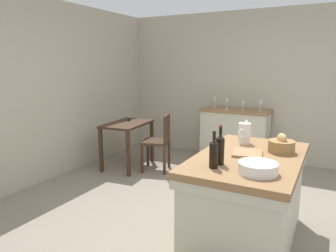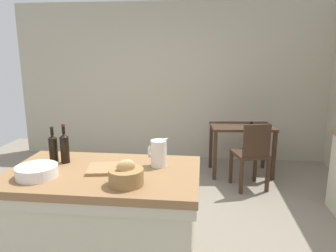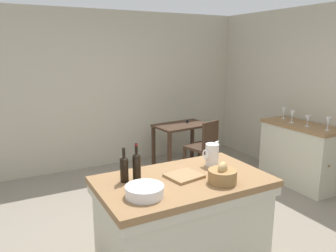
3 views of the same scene
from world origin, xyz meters
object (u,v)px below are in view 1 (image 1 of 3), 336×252
at_px(wooden_chair, 159,140).
at_px(wash_bowl, 258,168).
at_px(wine_glass_left, 243,104).
at_px(wine_glass_right, 215,101).
at_px(wine_bottle_dark, 220,149).
at_px(writing_desk, 127,130).
at_px(pitcher, 244,133).
at_px(island_table, 247,196).
at_px(cutting_board, 248,153).
at_px(bread_basket, 281,145).
at_px(wine_bottle_amber, 214,153).
at_px(side_cabinet, 235,135).
at_px(wine_glass_far_left, 261,104).
at_px(wine_glass_middle, 227,102).

bearing_deg(wooden_chair, wash_bowl, -134.02).
distance_m(wine_glass_left, wine_glass_right, 0.55).
height_order(wash_bowl, wine_bottle_dark, wine_bottle_dark).
relative_size(writing_desk, pitcher, 3.66).
xyz_separation_m(island_table, cutting_board, (0.02, 0.02, 0.41)).
distance_m(writing_desk, bread_basket, 2.80).
relative_size(cutting_board, wine_bottle_amber, 0.96).
distance_m(bread_basket, wine_bottle_amber, 0.84).
xyz_separation_m(island_table, wash_bowl, (-0.45, -0.17, 0.44)).
relative_size(side_cabinet, wine_bottle_dark, 3.56).
bearing_deg(wooden_chair, bread_basket, -120.42).
xyz_separation_m(writing_desk, wine_glass_far_left, (1.15, -1.89, 0.42)).
relative_size(cutting_board, wine_glass_middle, 1.61).
height_order(island_table, cutting_board, cutting_board).
distance_m(writing_desk, wine_glass_middle, 1.77).
xyz_separation_m(island_table, wine_glass_left, (2.44, 0.72, 0.56)).
bearing_deg(wash_bowl, wine_glass_right, 25.46).
xyz_separation_m(wooden_chair, wine_glass_left, (1.02, -1.04, 0.53)).
bearing_deg(pitcher, wash_bowl, -159.04).
bearing_deg(wine_glass_far_left, writing_desk, 121.25).
height_order(pitcher, wine_bottle_amber, wine_bottle_amber).
xyz_separation_m(cutting_board, wine_glass_far_left, (2.47, 0.41, 0.17)).
height_order(bread_basket, wine_glass_middle, wine_glass_middle).
bearing_deg(wine_glass_middle, cutting_board, -158.10).
bearing_deg(wine_glass_right, side_cabinet, -97.85).
distance_m(bread_basket, wine_glass_middle, 2.53).
bearing_deg(wine_glass_right, writing_desk, 138.65).
xyz_separation_m(wine_glass_far_left, wine_glass_left, (-0.05, 0.28, -0.02)).
bearing_deg(wine_bottle_amber, bread_basket, -29.41).
bearing_deg(wine_glass_right, island_table, -153.80).
relative_size(wooden_chair, pitcher, 3.51).
relative_size(wine_bottle_dark, wine_glass_left, 2.13).
height_order(writing_desk, wine_bottle_amber, wine_bottle_amber).
bearing_deg(bread_basket, cutting_board, 130.64).
bearing_deg(wash_bowl, writing_desk, 54.27).
xyz_separation_m(pitcher, wine_bottle_dark, (-0.79, -0.00, 0.02)).
height_order(wooden_chair, wash_bowl, wash_bowl).
bearing_deg(wine_glass_far_left, wine_glass_right, 85.59).
distance_m(wine_bottle_dark, wine_glass_middle, 2.94).
bearing_deg(wine_glass_right, wine_bottle_dark, -159.41).
bearing_deg(wine_glass_far_left, wooden_chair, 129.11).
distance_m(wine_bottle_dark, wine_glass_left, 2.87).
distance_m(pitcher, cutting_board, 0.43).
distance_m(writing_desk, wash_bowl, 3.08).
height_order(wine_bottle_dark, wine_glass_right, wine_bottle_dark).
distance_m(wash_bowl, wine_glass_far_left, 3.00).
bearing_deg(wine_glass_left, writing_desk, 124.26).
distance_m(wine_glass_middle, wine_glass_right, 0.28).
height_order(wine_bottle_dark, wine_glass_far_left, wine_bottle_dark).
height_order(pitcher, wine_glass_left, pitcher).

